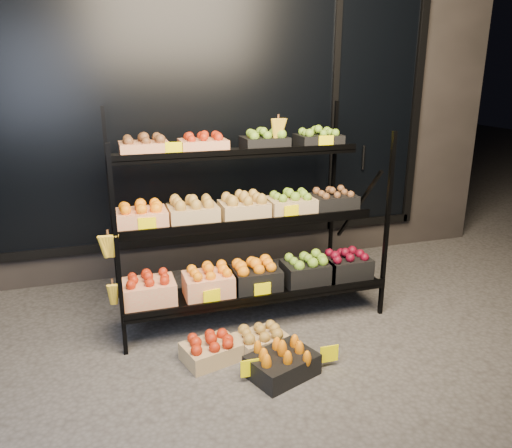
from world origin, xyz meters
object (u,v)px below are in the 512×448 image
object	(u,v)px
floor_crate_midright	(261,339)
display_rack	(245,220)
floor_crate_midleft	(282,362)
floor_crate_left	(211,348)

from	to	relation	value
floor_crate_midright	display_rack	bearing A→B (deg)	69.35
floor_crate_midleft	floor_crate_left	bearing A→B (deg)	121.91
display_rack	floor_crate_left	xyz separation A→B (m)	(-0.45, -0.68, -0.70)
floor_crate_left	display_rack	bearing A→B (deg)	41.05
floor_crate_left	floor_crate_midleft	size ratio (longest dim) A/B	0.85
floor_crate_left	floor_crate_midright	size ratio (longest dim) A/B	1.08
floor_crate_midleft	floor_crate_midright	size ratio (longest dim) A/B	1.28
floor_crate_left	floor_crate_midleft	xyz separation A→B (m)	(0.41, -0.31, 0.01)
floor_crate_left	floor_crate_midleft	distance (m)	0.52
display_rack	floor_crate_midleft	bearing A→B (deg)	-92.27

